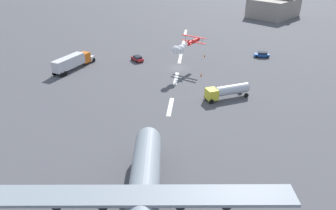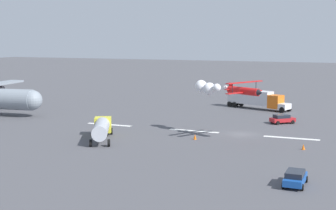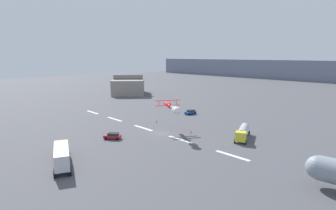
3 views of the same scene
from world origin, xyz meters
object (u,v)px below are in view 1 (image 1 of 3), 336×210
traffic_cone_near (205,55)px  semi_truck_orange (73,61)px  traffic_cone_far (201,75)px  followme_car_yellow (137,58)px  airport_staff_sedan (262,54)px  stunt_biplane_red (184,46)px  fuel_tanker_truck (227,91)px  cargo_transport_plane (143,199)px

traffic_cone_near → semi_truck_orange: bearing=-68.4°
traffic_cone_near → traffic_cone_far: size_ratio=1.00×
traffic_cone_near → traffic_cone_far: (15.14, -0.87, 0.00)m
followme_car_yellow → traffic_cone_near: (-5.82, 18.89, -0.44)m
airport_staff_sedan → traffic_cone_near: bearing=-85.7°
traffic_cone_near → airport_staff_sedan: bearing=94.3°
stunt_biplane_red → fuel_tanker_truck: bearing=35.1°
followme_car_yellow → airport_staff_sedan: size_ratio=1.00×
traffic_cone_near → traffic_cone_far: 15.17m
cargo_transport_plane → traffic_cone_far: bearing=172.0°
semi_truck_orange → airport_staff_sedan: semi_truck_orange is taller
cargo_transport_plane → fuel_tanker_truck: cargo_transport_plane is taller
cargo_transport_plane → traffic_cone_far: cargo_transport_plane is taller
cargo_transport_plane → airport_staff_sedan: cargo_transport_plane is taller
stunt_biplane_red → fuel_tanker_truck: 18.10m
fuel_tanker_truck → airport_staff_sedan: fuel_tanker_truck is taller
cargo_transport_plane → semi_truck_orange: cargo_transport_plane is taller
airport_staff_sedan → fuel_tanker_truck: bearing=-22.9°
fuel_tanker_truck → airport_staff_sedan: size_ratio=2.28×
fuel_tanker_truck → followme_car_yellow: fuel_tanker_truck is taller
stunt_biplane_red → followme_car_yellow: size_ratio=2.73×
traffic_cone_far → traffic_cone_near: bearing=176.7°
semi_truck_orange → airport_staff_sedan: size_ratio=3.17×
semi_truck_orange → traffic_cone_far: size_ratio=18.13×
traffic_cone_far → followme_car_yellow: bearing=-117.4°
stunt_biplane_red → airport_staff_sedan: size_ratio=2.72×
fuel_tanker_truck → traffic_cone_near: bearing=-170.5°
stunt_biplane_red → followme_car_yellow: stunt_biplane_red is taller
semi_truck_orange → traffic_cone_near: size_ratio=18.13×
cargo_transport_plane → stunt_biplane_red: 48.90m
semi_truck_orange → traffic_cone_near: (-13.64, 34.50, -1.74)m
airport_staff_sedan → traffic_cone_far: bearing=-46.8°
stunt_biplane_red → semi_truck_orange: size_ratio=0.86×
followme_car_yellow → semi_truck_orange: bearing=-63.4°
airport_staff_sedan → followme_car_yellow: bearing=-78.7°
semi_truck_orange → fuel_tanker_truck: semi_truck_orange is taller
airport_staff_sedan → traffic_cone_far: size_ratio=5.71×
cargo_transport_plane → followme_car_yellow: bearing=-168.4°
traffic_cone_far → airport_staff_sedan: bearing=133.2°
cargo_transport_plane → followme_car_yellow: 57.14m
followme_car_yellow → airport_staff_sedan: bearing=101.3°
semi_truck_orange → fuel_tanker_truck: 41.34m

